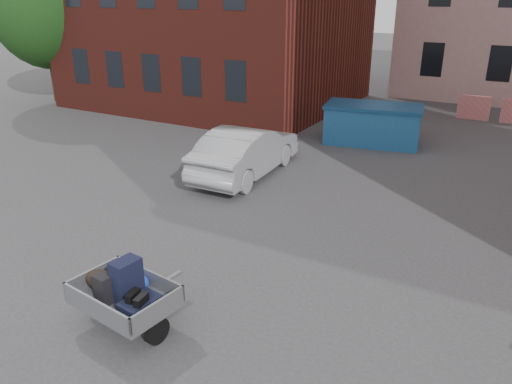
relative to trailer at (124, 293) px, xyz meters
The scene contains 5 objects.
ground 2.98m from the trailer, 82.26° to the left, with size 120.00×120.00×0.00m, color #38383A.
far_building 31.87m from the trailer, 128.23° to the left, with size 6.00×6.00×8.00m, color maroon.
trailer is the anchor object (origin of this frame).
dumpster 12.23m from the trailer, 88.85° to the left, with size 3.58×2.29×1.39m.
silver_car 7.44m from the trailer, 105.40° to the left, with size 1.54×4.41×1.45m, color #9D9EA4.
Camera 1 is at (4.77, -7.72, 5.06)m, focal length 35.00 mm.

